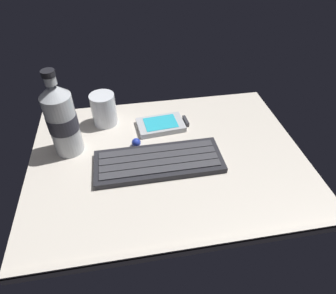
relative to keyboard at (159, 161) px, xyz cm
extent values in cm
cube|color=beige|center=(2.48, 2.08, -1.81)|extent=(64.00, 48.00, 2.00)
cube|color=beige|center=(2.48, -21.32, -0.41)|extent=(64.00, 1.20, 0.80)
cube|color=#232328|center=(0.00, 0.00, -0.11)|extent=(29.07, 11.17, 1.40)
cube|color=#3D3D42|center=(-0.02, 3.30, 0.74)|extent=(26.69, 2.16, 0.30)
cube|color=#3D3D42|center=(-0.01, 1.10, 0.74)|extent=(26.69, 2.16, 0.30)
cube|color=#3D3D42|center=(0.01, -1.10, 0.74)|extent=(26.69, 2.16, 0.30)
cube|color=#3D3D42|center=(0.02, -3.30, 0.74)|extent=(26.69, 2.16, 0.30)
cube|color=#B7BABF|center=(2.98, 13.58, -0.11)|extent=(12.64, 8.65, 1.40)
cube|color=#2DB7D1|center=(2.98, 13.58, 0.64)|extent=(8.90, 6.66, 0.10)
cube|color=#333338|center=(9.36, 14.16, -0.11)|extent=(1.14, 3.86, 1.12)
cylinder|color=silver|center=(-11.77, 18.04, 3.44)|extent=(6.40, 6.40, 8.50)
cylinder|color=brown|center=(-11.77, 18.04, 2.45)|extent=(5.50, 5.50, 6.12)
cylinder|color=silver|center=(-20.34, 8.46, 6.69)|extent=(6.60, 6.60, 15.00)
cone|color=silver|center=(-20.34, 8.46, 15.59)|extent=(6.60, 6.60, 2.80)
cylinder|color=silver|center=(-20.34, 8.46, 17.89)|extent=(2.51, 2.51, 1.80)
cylinder|color=black|center=(-20.34, 8.46, 19.39)|extent=(2.77, 2.77, 1.20)
cylinder|color=#2D2D38|center=(-20.34, 8.46, 7.44)|extent=(6.73, 6.73, 3.80)
sphere|color=#2338B2|center=(-4.52, 7.08, 0.29)|extent=(2.20, 2.20, 2.20)
camera|label=1|loc=(-5.88, -46.99, 46.50)|focal=31.14mm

